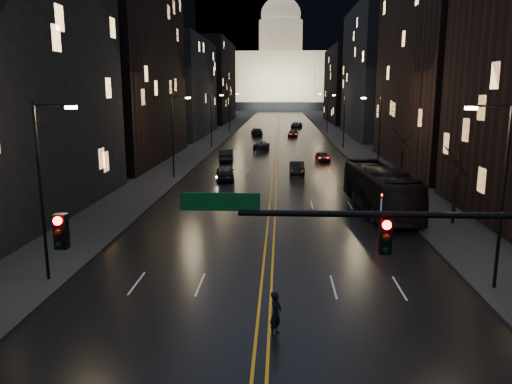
# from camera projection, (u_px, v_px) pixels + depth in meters

# --- Properties ---
(road) EXTENTS (20.00, 320.00, 0.02)m
(road) POSITION_uv_depth(u_px,v_px,m) (279.00, 124.00, 142.07)
(road) COLOR black
(road) RESTS_ON ground
(sidewalk_left) EXTENTS (8.00, 320.00, 0.16)m
(sidewalk_left) POSITION_uv_depth(u_px,v_px,m) (230.00, 124.00, 142.74)
(sidewalk_left) COLOR black
(sidewalk_left) RESTS_ON ground
(sidewalk_right) EXTENTS (8.00, 320.00, 0.16)m
(sidewalk_right) POSITION_uv_depth(u_px,v_px,m) (328.00, 124.00, 141.37)
(sidewalk_right) COLOR black
(sidewalk_right) RESTS_ON ground
(center_line) EXTENTS (0.62, 320.00, 0.01)m
(center_line) POSITION_uv_depth(u_px,v_px,m) (279.00, 124.00, 142.06)
(center_line) COLOR orange
(center_line) RESTS_ON road
(building_left_mid) EXTENTS (12.00, 30.00, 28.00)m
(building_left_mid) POSITION_uv_depth(u_px,v_px,m) (118.00, 56.00, 65.92)
(building_left_mid) COLOR black
(building_left_mid) RESTS_ON ground
(building_left_far) EXTENTS (12.00, 34.00, 20.00)m
(building_left_far) POSITION_uv_depth(u_px,v_px,m) (178.00, 88.00, 103.91)
(building_left_far) COLOR black
(building_left_far) RESTS_ON ground
(building_left_dist) EXTENTS (12.00, 40.00, 24.00)m
(building_left_dist) POSITION_uv_depth(u_px,v_px,m) (210.00, 82.00, 150.48)
(building_left_dist) COLOR black
(building_left_dist) RESTS_ON ground
(building_right_tall) EXTENTS (12.00, 30.00, 38.00)m
(building_right_tall) POSITION_uv_depth(u_px,v_px,m) (454.00, 8.00, 58.95)
(building_right_tall) COLOR black
(building_right_tall) RESTS_ON ground
(building_right_mid) EXTENTS (12.00, 34.00, 26.00)m
(building_right_mid) POSITION_uv_depth(u_px,v_px,m) (382.00, 73.00, 101.25)
(building_right_mid) COLOR black
(building_right_mid) RESTS_ON ground
(building_right_dist) EXTENTS (12.00, 40.00, 22.00)m
(building_right_dist) POSITION_uv_depth(u_px,v_px,m) (350.00, 85.00, 148.63)
(building_right_dist) COLOR black
(building_right_dist) RESTS_ON ground
(mountain_ridge) EXTENTS (520.00, 60.00, 130.00)m
(mountain_ridge) POSITION_uv_depth(u_px,v_px,m) (335.00, 15.00, 371.76)
(mountain_ridge) COLOR black
(mountain_ridge) RESTS_ON ground
(capitol) EXTENTS (90.00, 50.00, 58.50)m
(capitol) POSITION_uv_depth(u_px,v_px,m) (280.00, 75.00, 256.07)
(capitol) COLOR black
(capitol) RESTS_ON ground
(traffic_signal) EXTENTS (17.29, 0.45, 7.00)m
(traffic_signal) POSITION_uv_depth(u_px,v_px,m) (473.00, 255.00, 13.54)
(traffic_signal) COLOR black
(traffic_signal) RESTS_ON ground
(streetlamp_right_near) EXTENTS (2.13, 0.25, 9.00)m
(streetlamp_right_near) POSITION_uv_depth(u_px,v_px,m) (500.00, 187.00, 23.09)
(streetlamp_right_near) COLOR black
(streetlamp_right_near) RESTS_ON ground
(streetlamp_left_near) EXTENTS (2.13, 0.25, 9.00)m
(streetlamp_left_near) POSITION_uv_depth(u_px,v_px,m) (44.00, 183.00, 24.15)
(streetlamp_left_near) COLOR black
(streetlamp_left_near) RESTS_ON ground
(streetlamp_right_mid) EXTENTS (2.13, 0.25, 9.00)m
(streetlamp_right_mid) POSITION_uv_depth(u_px,v_px,m) (378.00, 133.00, 52.45)
(streetlamp_right_mid) COLOR black
(streetlamp_right_mid) RESTS_ON ground
(streetlamp_left_mid) EXTENTS (2.13, 0.25, 9.00)m
(streetlamp_left_mid) POSITION_uv_depth(u_px,v_px,m) (174.00, 132.00, 53.51)
(streetlamp_left_mid) COLOR black
(streetlamp_left_mid) RESTS_ON ground
(streetlamp_right_far) EXTENTS (2.13, 0.25, 9.00)m
(streetlamp_right_far) POSITION_uv_depth(u_px,v_px,m) (343.00, 118.00, 81.81)
(streetlamp_right_far) COLOR black
(streetlamp_right_far) RESTS_ON ground
(streetlamp_left_far) EXTENTS (2.13, 0.25, 9.00)m
(streetlamp_left_far) POSITION_uv_depth(u_px,v_px,m) (212.00, 117.00, 82.86)
(streetlamp_left_far) COLOR black
(streetlamp_left_far) RESTS_ON ground
(streetlamp_right_dist) EXTENTS (2.13, 0.25, 9.00)m
(streetlamp_right_dist) POSITION_uv_depth(u_px,v_px,m) (327.00, 111.00, 111.16)
(streetlamp_right_dist) COLOR black
(streetlamp_right_dist) RESTS_ON ground
(streetlamp_left_dist) EXTENTS (2.13, 0.25, 9.00)m
(streetlamp_left_dist) POSITION_uv_depth(u_px,v_px,m) (230.00, 110.00, 112.22)
(streetlamp_left_dist) COLOR black
(streetlamp_left_dist) RESTS_ON ground
(tree_right_mid) EXTENTS (2.40, 2.40, 6.65)m
(tree_right_mid) POSITION_uv_depth(u_px,v_px,m) (457.00, 163.00, 34.84)
(tree_right_mid) COLOR black
(tree_right_mid) RESTS_ON ground
(tree_right_far) EXTENTS (2.40, 2.40, 6.65)m
(tree_right_far) POSITION_uv_depth(u_px,v_px,m) (403.00, 140.00, 50.50)
(tree_right_far) COLOR black
(tree_right_far) RESTS_ON ground
(bus) EXTENTS (4.10, 13.18, 3.61)m
(bus) POSITION_uv_depth(u_px,v_px,m) (380.00, 189.00, 39.38)
(bus) COLOR black
(bus) RESTS_ON ground
(oncoming_car_a) EXTENTS (2.54, 4.99, 1.63)m
(oncoming_car_a) POSITION_uv_depth(u_px,v_px,m) (225.00, 173.00, 53.51)
(oncoming_car_a) COLOR black
(oncoming_car_a) RESTS_ON ground
(oncoming_car_b) EXTENTS (2.25, 5.33, 1.71)m
(oncoming_car_b) POSITION_uv_depth(u_px,v_px,m) (226.00, 155.00, 67.79)
(oncoming_car_b) COLOR black
(oncoming_car_b) RESTS_ON ground
(oncoming_car_c) EXTENTS (2.62, 5.31, 1.45)m
(oncoming_car_c) POSITION_uv_depth(u_px,v_px,m) (262.00, 145.00, 81.34)
(oncoming_car_c) COLOR black
(oncoming_car_c) RESTS_ON ground
(oncoming_car_d) EXTENTS (2.93, 5.80, 1.61)m
(oncoming_car_d) POSITION_uv_depth(u_px,v_px,m) (257.00, 132.00, 106.65)
(oncoming_car_d) COLOR black
(oncoming_car_d) RESTS_ON ground
(receding_car_a) EXTENTS (1.69, 4.62, 1.51)m
(receding_car_a) POSITION_uv_depth(u_px,v_px,m) (297.00, 168.00, 57.01)
(receding_car_a) COLOR black
(receding_car_a) RESTS_ON ground
(receding_car_b) EXTENTS (2.05, 4.04, 1.32)m
(receding_car_b) POSITION_uv_depth(u_px,v_px,m) (323.00, 157.00, 67.79)
(receding_car_b) COLOR black
(receding_car_b) RESTS_ON ground
(receding_car_c) EXTENTS (2.39, 4.98, 1.40)m
(receding_car_c) POSITION_uv_depth(u_px,v_px,m) (293.00, 134.00, 103.17)
(receding_car_c) COLOR black
(receding_car_c) RESTS_ON ground
(receding_car_d) EXTENTS (3.19, 5.91, 1.58)m
(receding_car_d) POSITION_uv_depth(u_px,v_px,m) (296.00, 125.00, 128.04)
(receding_car_d) COLOR black
(receding_car_d) RESTS_ON ground
(pedestrian_a) EXTENTS (0.66, 0.77, 1.80)m
(pedestrian_a) POSITION_uv_depth(u_px,v_px,m) (276.00, 313.00, 19.54)
(pedestrian_a) COLOR black
(pedestrian_a) RESTS_ON ground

